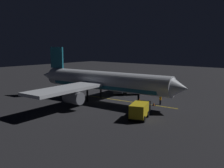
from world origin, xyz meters
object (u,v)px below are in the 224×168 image
at_px(traffic_cone_near_right, 139,99).
at_px(traffic_cone_near_left, 154,104).
at_px(catering_truck, 128,89).
at_px(airliner, 101,81).
at_px(ground_crew_worker, 160,100).
at_px(baggage_truck, 140,110).

bearing_deg(traffic_cone_near_right, traffic_cone_near_left, 67.11).
bearing_deg(traffic_cone_near_right, catering_truck, -123.25).
bearing_deg(traffic_cone_near_left, airliner, -73.96).
bearing_deg(airliner, catering_truck, 177.24).
relative_size(ground_crew_worker, traffic_cone_near_left, 3.16).
xyz_separation_m(baggage_truck, traffic_cone_near_right, (-9.75, -6.50, -0.93)).
distance_m(airliner, traffic_cone_near_right, 8.09).
relative_size(airliner, traffic_cone_near_left, 61.11).
relative_size(airliner, ground_crew_worker, 19.32).
bearing_deg(baggage_truck, traffic_cone_near_right, -146.32).
xyz_separation_m(traffic_cone_near_left, traffic_cone_near_right, (-1.78, -4.22, 0.00)).
bearing_deg(airliner, baggage_truck, 67.09).
distance_m(catering_truck, traffic_cone_near_right, 6.36).
distance_m(ground_crew_worker, traffic_cone_near_right, 4.82).
bearing_deg(baggage_truck, ground_crew_worker, -169.45).
xyz_separation_m(baggage_truck, catering_truck, (-13.20, -11.75, 0.07)).
xyz_separation_m(airliner, traffic_cone_near_right, (-4.62, 5.64, -3.51)).
bearing_deg(catering_truck, ground_crew_worker, 68.87).
xyz_separation_m(airliner, baggage_truck, (5.13, 12.14, -2.58)).
height_order(ground_crew_worker, traffic_cone_near_left, ground_crew_worker).
bearing_deg(traffic_cone_near_left, catering_truck, -118.88).
bearing_deg(ground_crew_worker, traffic_cone_near_left, -21.61).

